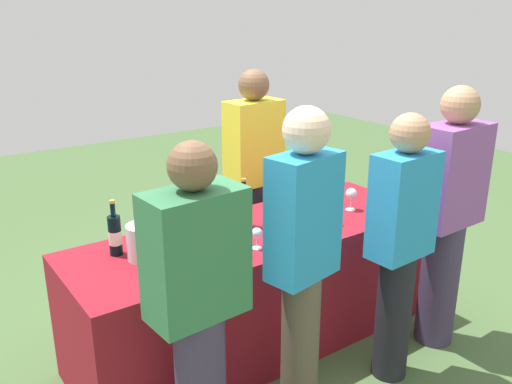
# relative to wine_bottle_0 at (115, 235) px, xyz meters

# --- Properties ---
(ground_plane) EXTENTS (12.00, 12.00, 0.00)m
(ground_plane) POSITION_rel_wine_bottle_0_xyz_m (0.82, -0.17, -0.90)
(ground_plane) COLOR #476638
(tasting_table) EXTENTS (2.33, 0.79, 0.78)m
(tasting_table) POSITION_rel_wine_bottle_0_xyz_m (0.82, -0.17, -0.51)
(tasting_table) COLOR maroon
(tasting_table) RESTS_ON ground_plane
(wine_bottle_0) EXTENTS (0.07, 0.07, 0.32)m
(wine_bottle_0) POSITION_rel_wine_bottle_0_xyz_m (0.00, 0.00, 0.00)
(wine_bottle_0) COLOR black
(wine_bottle_0) RESTS_ON tasting_table
(wine_bottle_1) EXTENTS (0.07, 0.07, 0.30)m
(wine_bottle_1) POSITION_rel_wine_bottle_0_xyz_m (0.36, 0.01, -0.01)
(wine_bottle_1) COLOR black
(wine_bottle_1) RESTS_ON tasting_table
(wine_bottle_2) EXTENTS (0.07, 0.07, 0.30)m
(wine_bottle_2) POSITION_rel_wine_bottle_0_xyz_m (0.53, -0.03, -0.01)
(wine_bottle_2) COLOR black
(wine_bottle_2) RESTS_ON tasting_table
(wine_bottle_3) EXTENTS (0.08, 0.08, 0.31)m
(wine_bottle_3) POSITION_rel_wine_bottle_0_xyz_m (0.80, -0.07, -0.00)
(wine_bottle_3) COLOR black
(wine_bottle_3) RESTS_ON tasting_table
(wine_glass_0) EXTENTS (0.06, 0.06, 0.12)m
(wine_glass_0) POSITION_rel_wine_bottle_0_xyz_m (0.19, -0.32, -0.03)
(wine_glass_0) COLOR silver
(wine_glass_0) RESTS_ON tasting_table
(wine_glass_1) EXTENTS (0.06, 0.06, 0.13)m
(wine_glass_1) POSITION_rel_wine_bottle_0_xyz_m (0.68, -0.38, -0.03)
(wine_glass_1) COLOR silver
(wine_glass_1) RESTS_ON tasting_table
(wine_glass_2) EXTENTS (0.07, 0.07, 0.14)m
(wine_glass_2) POSITION_rel_wine_bottle_0_xyz_m (0.92, -0.35, -0.01)
(wine_glass_2) COLOR silver
(wine_glass_2) RESTS_ON tasting_table
(wine_glass_3) EXTENTS (0.07, 0.07, 0.14)m
(wine_glass_3) POSITION_rel_wine_bottle_0_xyz_m (1.14, -0.32, -0.02)
(wine_glass_3) COLOR silver
(wine_glass_3) RESTS_ON tasting_table
(wine_glass_4) EXTENTS (0.07, 0.07, 0.15)m
(wine_glass_4) POSITION_rel_wine_bottle_0_xyz_m (1.26, -0.35, -0.01)
(wine_glass_4) COLOR silver
(wine_glass_4) RESTS_ON tasting_table
(wine_glass_5) EXTENTS (0.08, 0.08, 0.15)m
(wine_glass_5) POSITION_rel_wine_bottle_0_xyz_m (1.55, -0.24, -0.01)
(wine_glass_5) COLOR silver
(wine_glass_5) RESTS_ON tasting_table
(ice_bucket) EXTENTS (0.19, 0.19, 0.19)m
(ice_bucket) POSITION_rel_wine_bottle_0_xyz_m (0.11, -0.14, -0.02)
(ice_bucket) COLOR silver
(ice_bucket) RESTS_ON tasting_table
(server_pouring) EXTENTS (0.42, 0.25, 1.67)m
(server_pouring) POSITION_rel_wine_bottle_0_xyz_m (1.28, 0.51, 0.01)
(server_pouring) COLOR black
(server_pouring) RESTS_ON ground_plane
(guest_0) EXTENTS (0.45, 0.27, 1.57)m
(guest_0) POSITION_rel_wine_bottle_0_xyz_m (0.07, -0.80, -0.06)
(guest_0) COLOR #3F3351
(guest_0) RESTS_ON ground_plane
(guest_1) EXTENTS (0.39, 0.26, 1.66)m
(guest_1) POSITION_rel_wine_bottle_0_xyz_m (0.63, -0.84, 0.02)
(guest_1) COLOR brown
(guest_1) RESTS_ON ground_plane
(guest_2) EXTENTS (0.38, 0.22, 1.57)m
(guest_2) POSITION_rel_wine_bottle_0_xyz_m (1.28, -0.90, -0.04)
(guest_2) COLOR black
(guest_2) RESTS_ON ground_plane
(guest_3) EXTENTS (0.44, 0.25, 1.66)m
(guest_3) POSITION_rel_wine_bottle_0_xyz_m (1.79, -0.82, -0.01)
(guest_3) COLOR #3F3351
(guest_3) RESTS_ON ground_plane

